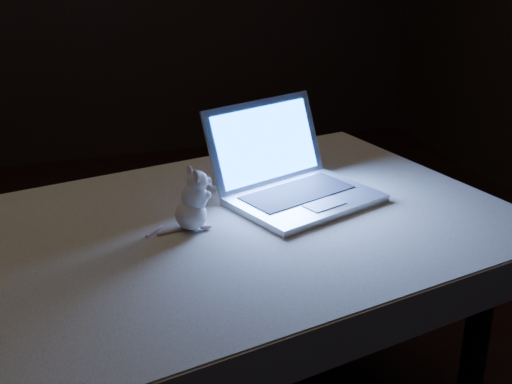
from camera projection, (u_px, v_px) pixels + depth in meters
name	position (u px, v px, depth m)	size (l,w,h in m)	color
table	(227.00, 349.00, 1.85)	(1.35, 0.87, 0.72)	black
tablecloth	(222.00, 243.00, 1.73)	(1.46, 0.98, 0.11)	beige
laptop	(306.00, 158.00, 1.79)	(0.37, 0.33, 0.25)	silver
plush_mouse	(190.00, 199.00, 1.66)	(0.11, 0.11, 0.16)	white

